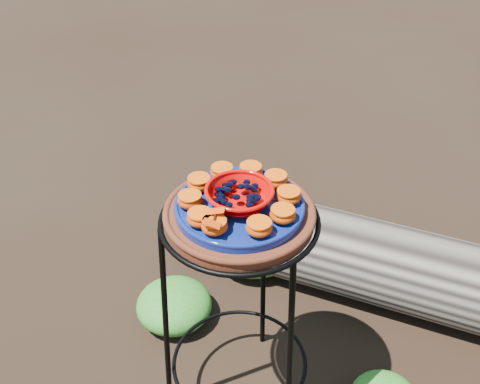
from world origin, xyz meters
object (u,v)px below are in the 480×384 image
(driftwood_log, at_px, (393,266))
(red_bowl, at_px, (239,197))
(terracotta_saucer, at_px, (239,216))
(plant_stand, at_px, (239,316))
(cobalt_plate, at_px, (239,207))

(driftwood_log, bearing_deg, red_bowl, -122.13)
(terracotta_saucer, distance_m, red_bowl, 0.06)
(plant_stand, height_order, driftwood_log, plant_stand)
(plant_stand, distance_m, terracotta_saucer, 0.36)
(red_bowl, bearing_deg, plant_stand, 0.00)
(terracotta_saucer, bearing_deg, driftwood_log, 57.87)
(cobalt_plate, relative_size, driftwood_log, 0.20)
(terracotta_saucer, bearing_deg, red_bowl, 0.00)
(driftwood_log, bearing_deg, cobalt_plate, -122.13)
(cobalt_plate, height_order, driftwood_log, cobalt_plate)
(terracotta_saucer, distance_m, driftwood_log, 0.89)
(terracotta_saucer, relative_size, cobalt_plate, 1.17)
(terracotta_saucer, bearing_deg, cobalt_plate, 0.00)
(driftwood_log, bearing_deg, terracotta_saucer, -122.13)
(terracotta_saucer, relative_size, driftwood_log, 0.23)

